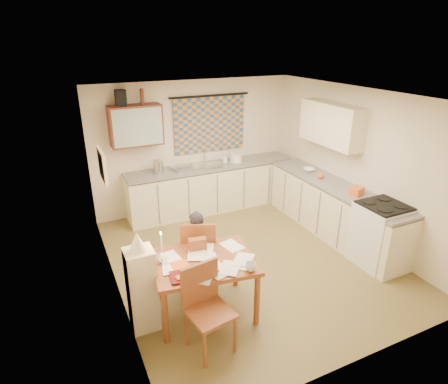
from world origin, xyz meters
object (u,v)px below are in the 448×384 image
counter_back (211,188)px  chair_far (199,263)px  counter_right (333,210)px  person (197,249)px  dining_table (204,286)px  shelf_stand (142,290)px  stove (379,234)px

counter_back → chair_far: size_ratio=3.26×
counter_right → person: person is taller
counter_back → chair_far: 2.46m
counter_back → counter_right: same height
dining_table → person: bearing=86.1°
dining_table → shelf_stand: bearing=-175.3°
counter_back → shelf_stand: shelf_stand is taller
counter_back → dining_table: 3.05m
stove → dining_table: (-2.79, 0.10, -0.11)m
chair_far → person: bearing=57.8°
stove → chair_far: 2.72m
chair_far → dining_table: bearing=96.8°
chair_far → shelf_stand: shelf_stand is taller
counter_right → stove: stove is taller
counter_right → shelf_stand: size_ratio=2.82×
dining_table → chair_far: 0.61m
counter_back → dining_table: (-1.28, -2.77, -0.07)m
chair_far → stove: bearing=-172.3°
counter_right → dining_table: counter_right is taller
counter_back → stove: (1.51, -2.86, 0.04)m
counter_back → stove: stove is taller
dining_table → counter_right: bearing=27.3°
counter_right → shelf_stand: 3.65m
person → stove: bearing=-166.0°
person → counter_right: bearing=-144.0°
counter_right → chair_far: chair_far is taller
chair_far → shelf_stand: size_ratio=0.97×
person → shelf_stand: (-0.87, -0.50, -0.04)m
counter_right → stove: 1.04m
shelf_stand → dining_table: bearing=-3.9°
person → counter_back: bearing=-89.9°
stove → shelf_stand: 3.54m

